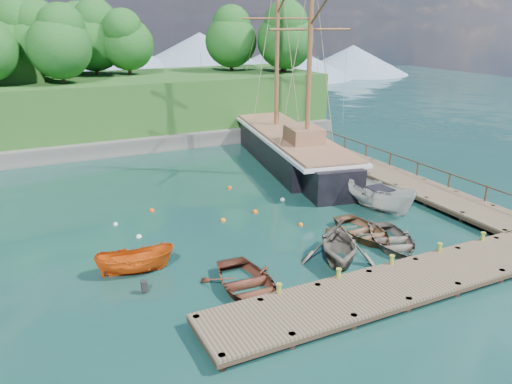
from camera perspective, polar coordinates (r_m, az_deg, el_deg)
ground at (r=27.29m, az=4.90°, el=-5.71°), size 160.00×160.00×0.00m
dock_near at (r=23.63m, az=17.41°, el=-9.61°), size 20.00×3.20×1.10m
dock_east at (r=38.84m, az=14.29°, el=2.12°), size 3.20×24.00×1.10m
bollard_0 at (r=21.63m, az=2.62°, el=-12.84°), size 0.26×0.26×0.45m
bollard_1 at (r=23.03m, az=9.32°, el=-10.94°), size 0.26×0.26×0.45m
bollard_2 at (r=24.72m, az=15.10°, el=-9.17°), size 0.26×0.26×0.45m
bollard_3 at (r=26.63m, az=20.05°, el=-7.56°), size 0.26×0.26×0.45m
bollard_4 at (r=28.74m, az=24.28°, el=-6.13°), size 0.26×0.26×0.45m
rowboat_0 at (r=22.58m, az=-0.98°, el=-11.32°), size 3.71×5.00×1.00m
rowboat_1 at (r=25.48m, az=9.31°, el=-7.81°), size 5.36×5.59×2.28m
rowboat_2 at (r=28.43m, az=12.17°, el=-5.03°), size 3.37×4.59×0.92m
rowboat_3 at (r=27.69m, az=15.25°, el=-5.98°), size 4.52×5.28×0.92m
motorboat_orange at (r=24.74m, az=-13.51°, el=-8.99°), size 3.90×2.06×1.43m
cabin_boat_white at (r=32.57m, az=13.78°, el=-1.98°), size 3.09×5.67×2.07m
schooner at (r=41.62m, az=3.89°, el=4.75°), size 8.34×26.70×19.58m
mooring_buoy_0 at (r=28.50m, az=-13.24°, el=-5.06°), size 0.31×0.31×0.31m
mooring_buoy_1 at (r=29.98m, az=-3.77°, el=-3.32°), size 0.34×0.34×0.34m
mooring_buoy_2 at (r=31.19m, az=-0.09°, el=-2.35°), size 0.36×0.36×0.36m
mooring_buoy_3 at (r=33.31m, az=3.06°, el=-0.94°), size 0.31×0.31×0.31m
mooring_buoy_4 at (r=32.07m, az=-11.82°, el=-2.16°), size 0.36×0.36×0.36m
mooring_buoy_5 at (r=35.59m, az=-3.04°, el=0.40°), size 0.34×0.34×0.34m
mooring_buoy_6 at (r=30.51m, az=-15.75°, el=-3.63°), size 0.29×0.29×0.29m
mooring_buoy_7 at (r=29.45m, az=5.12°, el=-3.78°), size 0.28×0.28×0.28m
headland at (r=52.82m, az=-26.34°, el=10.85°), size 51.00×19.31×12.90m
distant_ridge at (r=93.01m, az=-15.79°, el=14.17°), size 117.00×40.00×10.00m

